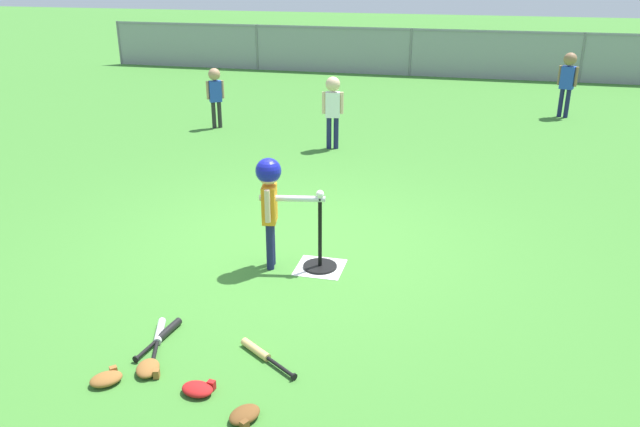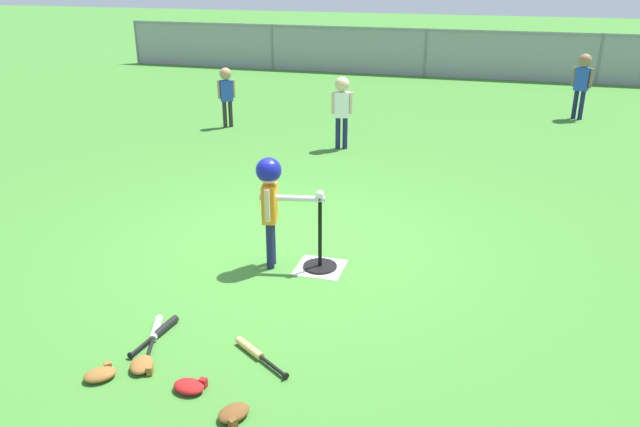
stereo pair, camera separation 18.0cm
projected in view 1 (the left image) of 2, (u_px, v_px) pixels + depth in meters
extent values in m
plane|color=#3D7A2D|center=(296.00, 244.00, 6.46)|extent=(60.00, 60.00, 0.00)
cube|color=white|center=(320.00, 267.00, 5.97)|extent=(0.44, 0.44, 0.01)
cylinder|color=black|center=(320.00, 266.00, 5.97)|extent=(0.32, 0.32, 0.03)
cylinder|color=black|center=(320.00, 232.00, 5.84)|extent=(0.04, 0.04, 0.68)
cylinder|color=black|center=(320.00, 199.00, 5.72)|extent=(0.06, 0.06, 0.02)
sphere|color=white|center=(320.00, 194.00, 5.70)|extent=(0.07, 0.07, 0.07)
cylinder|color=#191E4C|center=(271.00, 242.00, 5.96)|extent=(0.07, 0.07, 0.46)
cylinder|color=#191E4C|center=(270.00, 247.00, 5.87)|extent=(0.07, 0.07, 0.46)
cube|color=orange|center=(269.00, 204.00, 5.76)|extent=(0.16, 0.22, 0.36)
cylinder|color=beige|center=(271.00, 196.00, 5.87)|extent=(0.05, 0.05, 0.30)
cylinder|color=beige|center=(267.00, 206.00, 5.64)|extent=(0.05, 0.05, 0.30)
sphere|color=beige|center=(268.00, 174.00, 5.66)|extent=(0.20, 0.20, 0.20)
sphere|color=#141999|center=(268.00, 171.00, 5.65)|extent=(0.23, 0.23, 0.23)
cylinder|color=silver|center=(292.00, 199.00, 5.73)|extent=(0.60, 0.16, 0.06)
cylinder|color=#262626|center=(220.00, 115.00, 10.89)|extent=(0.07, 0.07, 0.45)
cylinder|color=#262626|center=(214.00, 115.00, 10.86)|extent=(0.07, 0.07, 0.45)
cube|color=#2347B7|center=(215.00, 91.00, 10.72)|extent=(0.23, 0.21, 0.35)
cylinder|color=tan|center=(223.00, 89.00, 10.75)|extent=(0.05, 0.05, 0.30)
cylinder|color=tan|center=(208.00, 90.00, 10.68)|extent=(0.05, 0.05, 0.30)
sphere|color=tan|center=(214.00, 74.00, 10.61)|extent=(0.20, 0.20, 0.20)
cylinder|color=#191E4C|center=(567.00, 103.00, 11.57)|extent=(0.08, 0.08, 0.52)
cylinder|color=#191E4C|center=(561.00, 103.00, 11.63)|extent=(0.08, 0.08, 0.52)
cube|color=#2347B7|center=(568.00, 78.00, 11.43)|extent=(0.27, 0.22, 0.40)
cylinder|color=#8C6647|center=(576.00, 77.00, 11.34)|extent=(0.06, 0.06, 0.35)
cylinder|color=#8C6647|center=(560.00, 75.00, 11.49)|extent=(0.06, 0.06, 0.35)
sphere|color=#8C6647|center=(570.00, 59.00, 11.30)|extent=(0.23, 0.23, 0.23)
cylinder|color=#191E4C|center=(336.00, 133.00, 9.66)|extent=(0.08, 0.08, 0.49)
cylinder|color=#191E4C|center=(329.00, 133.00, 9.67)|extent=(0.08, 0.08, 0.49)
cube|color=white|center=(333.00, 105.00, 9.50)|extent=(0.24, 0.17, 0.38)
cylinder|color=beige|center=(342.00, 103.00, 9.49)|extent=(0.05, 0.05, 0.33)
cylinder|color=beige|center=(324.00, 103.00, 9.50)|extent=(0.05, 0.05, 0.33)
sphere|color=beige|center=(333.00, 84.00, 9.39)|extent=(0.22, 0.22, 0.22)
cylinder|color=silver|center=(160.00, 331.00, 4.90)|extent=(0.16, 0.31, 0.06)
cylinder|color=black|center=(155.00, 354.00, 4.61)|extent=(0.13, 0.30, 0.03)
cylinder|color=black|center=(152.00, 366.00, 4.47)|extent=(0.05, 0.03, 0.05)
cylinder|color=#DBB266|center=(256.00, 349.00, 4.67)|extent=(0.28, 0.22, 0.06)
cylinder|color=black|center=(281.00, 367.00, 4.46)|extent=(0.26, 0.19, 0.03)
cylinder|color=black|center=(294.00, 377.00, 4.36)|extent=(0.04, 0.05, 0.05)
cylinder|color=black|center=(169.00, 330.00, 4.92)|extent=(0.10, 0.28, 0.06)
cylinder|color=black|center=(147.00, 349.00, 4.67)|extent=(0.06, 0.28, 0.03)
cylinder|color=black|center=(136.00, 359.00, 4.55)|extent=(0.05, 0.02, 0.05)
ellipsoid|color=brown|center=(148.00, 368.00, 4.44)|extent=(0.22, 0.26, 0.07)
cube|color=brown|center=(156.00, 374.00, 4.39)|extent=(0.05, 0.06, 0.06)
ellipsoid|color=#B21919|center=(197.00, 389.00, 4.23)|extent=(0.24, 0.19, 0.07)
cube|color=#B21919|center=(211.00, 385.00, 4.27)|extent=(0.05, 0.05, 0.06)
ellipsoid|color=brown|center=(245.00, 415.00, 3.99)|extent=(0.24, 0.27, 0.07)
cube|color=brown|center=(245.00, 425.00, 3.90)|extent=(0.06, 0.06, 0.06)
ellipsoid|color=brown|center=(106.00, 379.00, 4.33)|extent=(0.27, 0.27, 0.07)
cube|color=brown|center=(113.00, 371.00, 4.42)|extent=(0.06, 0.06, 0.06)
cylinder|color=slate|center=(119.00, 43.00, 17.43)|extent=(0.06, 0.06, 1.15)
cylinder|color=slate|center=(257.00, 47.00, 16.54)|extent=(0.06, 0.06, 1.15)
cylinder|color=slate|center=(410.00, 52.00, 15.66)|extent=(0.06, 0.06, 1.15)
cylinder|color=slate|center=(582.00, 58.00, 14.78)|extent=(0.06, 0.06, 1.15)
cube|color=gray|center=(412.00, 31.00, 15.47)|extent=(16.00, 0.03, 0.03)
cube|color=gray|center=(410.00, 52.00, 15.66)|extent=(16.00, 0.01, 1.15)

